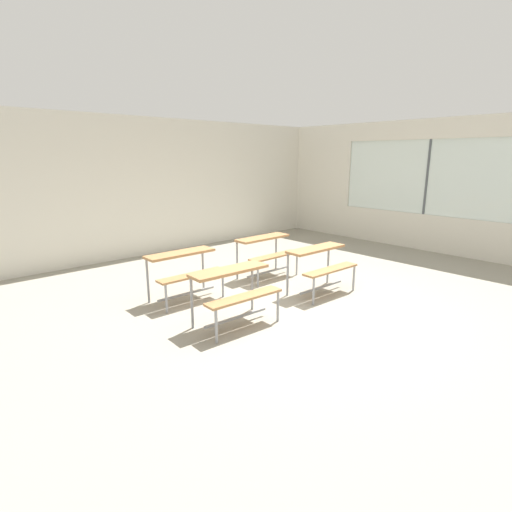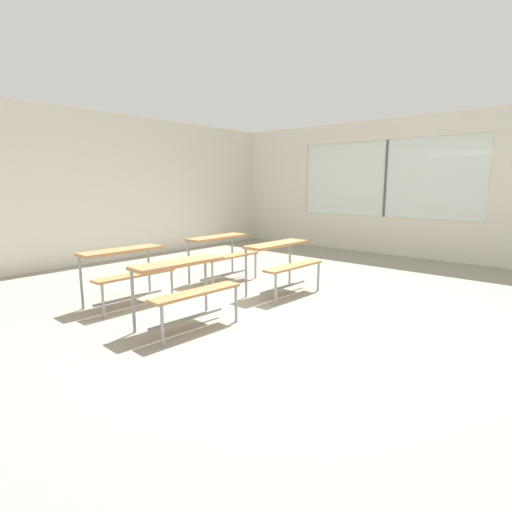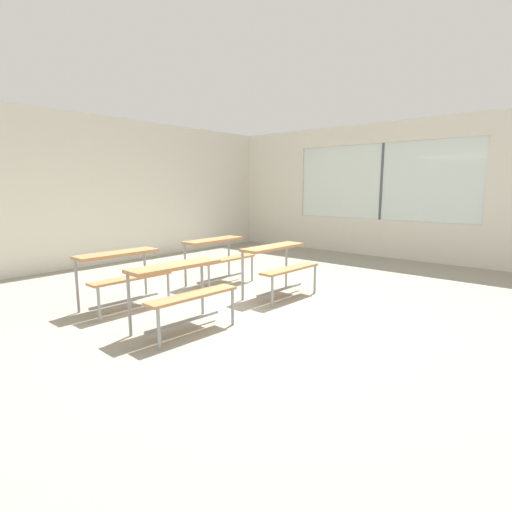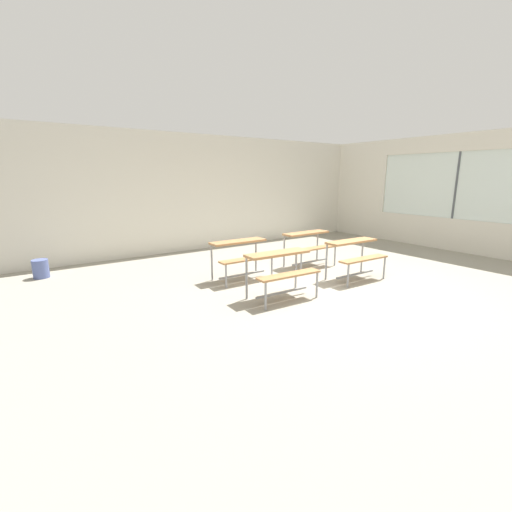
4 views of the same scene
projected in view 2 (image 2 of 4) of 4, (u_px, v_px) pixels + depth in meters
ground at (257, 309)px, 5.24m from camera, size 10.00×9.00×0.05m
wall_back at (85, 189)px, 7.88m from camera, size 10.00×0.12×3.00m
wall_right at (413, 191)px, 8.60m from camera, size 0.12×9.00×3.00m
desk_bench_r0c0 at (184, 278)px, 4.43m from camera, size 1.13×0.64×0.74m
desk_bench_r0c1 at (282, 256)px, 5.80m from camera, size 1.12×0.62×0.74m
desk_bench_r1c0 at (126, 263)px, 5.25m from camera, size 1.11×0.61×0.74m
desk_bench_r1c1 at (222, 247)px, 6.56m from camera, size 1.10×0.59×0.74m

